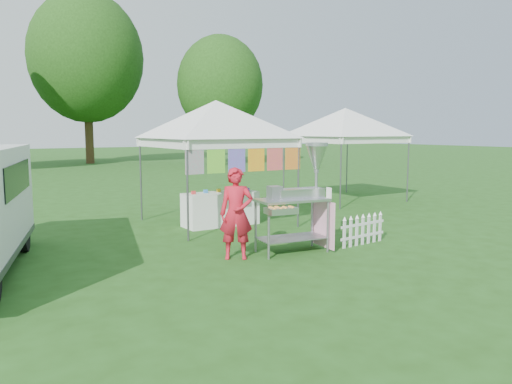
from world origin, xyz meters
TOP-DOWN VIEW (x-y plane):
  - ground at (0.00, 0.00)m, footprint 120.00×120.00m
  - canopy_main at (0.00, 3.49)m, footprint 4.24×4.24m
  - canopy_right at (5.50, 5.00)m, footprint 4.24×4.24m
  - tree_mid at (3.00, 28.00)m, footprint 7.60×7.60m
  - tree_right at (10.00, 22.00)m, footprint 5.60×5.60m
  - donut_cart at (0.04, 0.12)m, footprint 1.58×0.98m
  - vendor at (-1.28, 0.31)m, footprint 0.71×0.64m
  - picket_fence at (1.40, -0.10)m, footprint 1.26×0.14m
  - display_table at (-0.03, 3.26)m, footprint 1.80×0.70m

SIDE VIEW (x-z plane):
  - ground at x=0.00m, z-range 0.00..0.00m
  - picket_fence at x=1.40m, z-range 0.01..0.57m
  - display_table at x=-0.03m, z-range 0.00..0.80m
  - vendor at x=-1.28m, z-range 0.00..1.64m
  - donut_cart at x=0.04m, z-range 0.18..2.24m
  - canopy_main at x=0.00m, z-range 1.26..4.71m
  - canopy_right at x=5.50m, z-range 1.27..4.72m
  - tree_right at x=10.00m, z-range 0.97..9.39m
  - tree_mid at x=3.00m, z-range 1.38..12.90m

